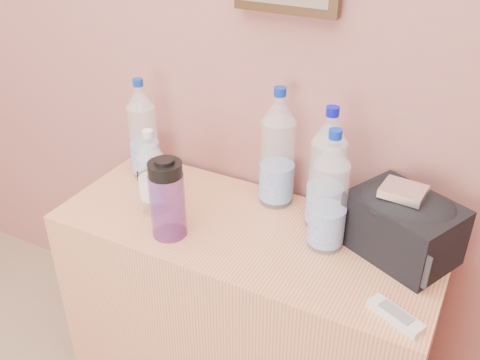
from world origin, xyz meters
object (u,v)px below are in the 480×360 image
pet_small (152,177)px  nalgene_bottle (167,198)px  pet_large_b (278,154)px  foil_packet (403,191)px  pet_large_a (143,134)px  pet_large_c (327,176)px  pet_large_d (329,197)px  dresser (245,315)px  sunglasses (156,175)px  toiletry_bag (403,224)px  ac_remote (395,316)px

pet_small → nalgene_bottle: bearing=-35.8°
pet_large_b → foil_packet: size_ratio=3.49×
pet_large_a → pet_large_b: size_ratio=0.90×
nalgene_bottle → pet_large_c: bearing=34.0°
pet_large_c → pet_large_d: bearing=-66.1°
dresser → foil_packet: 0.69m
pet_large_b → sunglasses: pet_large_b is taller
pet_large_b → pet_large_c: bearing=-15.8°
pet_large_a → toiletry_bag: pet_large_a is taller
pet_small → ac_remote: 0.78m
ac_remote → sunglasses: bearing=-173.0°
nalgene_bottle → sunglasses: bearing=132.6°
pet_large_b → ac_remote: pet_large_b is taller
pet_small → ac_remote: (0.77, -0.11, -0.11)m
pet_small → sunglasses: pet_small is taller
dresser → pet_large_c: (0.19, 0.12, 0.52)m
nalgene_bottle → foil_packet: nalgene_bottle is taller
nalgene_bottle → toiletry_bag: size_ratio=0.89×
ac_remote → toiletry_bag: bearing=125.7°
toiletry_bag → foil_packet: (-0.01, -0.01, 0.10)m
sunglasses → toiletry_bag: (0.82, -0.01, 0.08)m
dresser → sunglasses: (-0.39, 0.10, 0.37)m
pet_small → toiletry_bag: (0.71, 0.14, -0.03)m
pet_large_a → nalgene_bottle: bearing=-43.4°
ac_remote → pet_small: bearing=-164.4°
pet_large_a → sunglasses: size_ratio=2.71×
pet_large_c → pet_large_d: 0.10m
dresser → ac_remote: ac_remote is taller
pet_large_d → toiletry_bag: size_ratio=1.30×
nalgene_bottle → pet_large_d: bearing=20.8°
pet_large_d → ac_remote: pet_large_d is taller
pet_large_a → pet_small: pet_large_a is taller
pet_large_a → pet_large_c: size_ratio=0.91×
toiletry_bag → pet_large_b: bearing=-166.1°
pet_large_d → ac_remote: bearing=-38.0°
pet_large_b → sunglasses: bearing=-170.5°
pet_large_b → sunglasses: (-0.41, -0.07, -0.15)m
pet_large_c → pet_large_d: (0.04, -0.09, -0.01)m
dresser → pet_large_a: size_ratio=3.32×
pet_large_c → nalgene_bottle: (-0.37, -0.25, -0.04)m
pet_large_a → pet_large_c: 0.64m
dresser → foil_packet: (0.41, 0.08, 0.55)m
pet_large_c → nalgene_bottle: 0.45m
dresser → toiletry_bag: size_ratio=4.13×
nalgene_bottle → ac_remote: bearing=-2.9°
toiletry_bag → foil_packet: 0.11m
pet_large_d → toiletry_bag: 0.21m
nalgene_bottle → pet_large_a: bearing=136.6°
toiletry_bag → sunglasses: bearing=-155.8°
pet_large_a → pet_large_b: pet_large_b is taller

